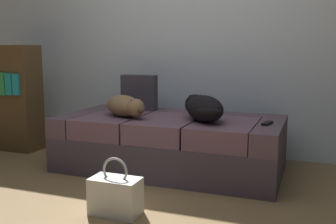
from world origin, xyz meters
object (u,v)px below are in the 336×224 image
object	(u,v)px
tv_remote	(267,123)
bookshelf	(13,98)
dog_tan	(125,106)
throw_pillow	(139,93)
couch	(170,143)
dog_dark	(203,108)
handbag	(116,195)

from	to	relation	value
tv_remote	bookshelf	size ratio (longest dim) A/B	0.14
dog_tan	throw_pillow	xyz separation A→B (m)	(-0.06, 0.41, 0.07)
couch	throw_pillow	bearing A→B (deg)	146.97
dog_tan	throw_pillow	world-z (taller)	throw_pillow
throw_pillow	dog_tan	bearing A→B (deg)	-82.08
dog_tan	bookshelf	size ratio (longest dim) A/B	0.47
couch	dog_tan	xyz separation A→B (m)	(-0.36, -0.14, 0.33)
couch	dog_dark	size ratio (longest dim) A/B	3.40
couch	tv_remote	size ratio (longest dim) A/B	12.81
dog_dark	throw_pillow	distance (m)	0.82
dog_dark	handbag	world-z (taller)	dog_dark
throw_pillow	bookshelf	xyz separation A→B (m)	(-1.38, -0.18, -0.09)
couch	dog_dark	bearing A→B (deg)	-14.31
tv_remote	throw_pillow	distance (m)	1.32
tv_remote	bookshelf	world-z (taller)	bookshelf
tv_remote	handbag	xyz separation A→B (m)	(-0.83, -0.96, -0.36)
couch	tv_remote	xyz separation A→B (m)	(0.84, -0.08, 0.25)
dog_tan	dog_dark	xyz separation A→B (m)	(0.68, 0.06, 0.01)
couch	dog_tan	size ratio (longest dim) A/B	3.73
bookshelf	throw_pillow	bearing A→B (deg)	7.54
throw_pillow	bookshelf	distance (m)	1.39
dog_dark	tv_remote	world-z (taller)	dog_dark
dog_tan	handbag	bearing A→B (deg)	-67.34
bookshelf	dog_dark	bearing A→B (deg)	-4.66
dog_dark	throw_pillow	size ratio (longest dim) A/B	1.66
couch	handbag	distance (m)	1.05
throw_pillow	handbag	distance (m)	1.48
couch	dog_tan	bearing A→B (deg)	-159.17
couch	throw_pillow	size ratio (longest dim) A/B	5.65
tv_remote	dog_dark	bearing A→B (deg)	-165.89
dog_dark	tv_remote	bearing A→B (deg)	0.55
couch	bookshelf	distance (m)	1.83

